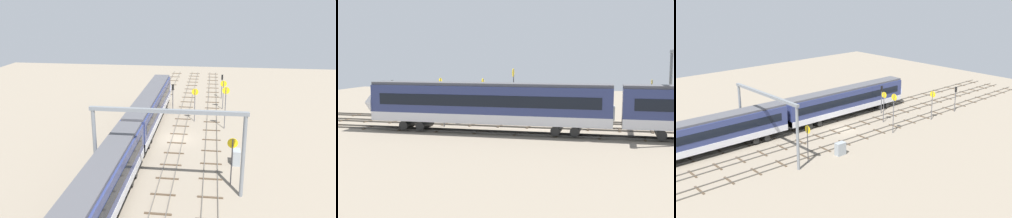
{
  "view_description": "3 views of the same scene",
  "coord_description": "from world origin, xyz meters",
  "views": [
    {
      "loc": [
        -43.42,
        -4.14,
        17.66
      ],
      "look_at": [
        7.17,
        2.19,
        1.78
      ],
      "focal_mm": 38.08,
      "sensor_mm": 36.0,
      "label": 1
    },
    {
      "loc": [
        -7.1,
        47.04,
        7.68
      ],
      "look_at": [
        3.64,
        1.91,
        2.11
      ],
      "focal_mm": 48.28,
      "sensor_mm": 36.0,
      "label": 2
    },
    {
      "loc": [
        -40.74,
        -46.17,
        22.11
      ],
      "look_at": [
        2.78,
        2.78,
        2.08
      ],
      "focal_mm": 45.61,
      "sensor_mm": 36.0,
      "label": 3
    }
  ],
  "objects": [
    {
      "name": "track_near_foreground",
      "position": [
        -0.0,
        -4.41,
        0.07
      ],
      "size": [
        88.29,
        2.4,
        0.16
      ],
      "color": "#59544C",
      "rests_on": "ground"
    },
    {
      "name": "relay_cabinet",
      "position": [
        -6.71,
        -7.18,
        0.85
      ],
      "size": [
        1.38,
        0.83,
        1.7
      ],
      "color": "gray",
      "rests_on": "ground"
    },
    {
      "name": "signal_light_trackside_approach",
      "position": [
        20.62,
        -6.05,
        2.91
      ],
      "size": [
        0.31,
        0.32,
        4.44
      ],
      "color": "#4C4C51",
      "rests_on": "ground"
    },
    {
      "name": "ground_plane",
      "position": [
        0.0,
        0.0,
        0.0
      ],
      "size": [
        104.29,
        104.29,
        0.0
      ],
      "primitive_type": "plane",
      "color": "gray"
    },
    {
      "name": "overhead_gantry",
      "position": [
        -13.47,
        -0.33,
        5.99
      ],
      "size": [
        0.4,
        14.39,
        8.24
      ],
      "color": "slate",
      "rests_on": "ground"
    },
    {
      "name": "speed_sign_near_foreground",
      "position": [
        4.63,
        -6.17,
        3.96
      ],
      "size": [
        0.14,
        1.02,
        6.05
      ],
      "color": "#4C4C51",
      "rests_on": "ground"
    },
    {
      "name": "speed_sign_mid_trackside",
      "position": [
        7.18,
        -1.8,
        3.33
      ],
      "size": [
        0.14,
        0.98,
        5.04
      ],
      "color": "#4C4C51",
      "rests_on": "ground"
    },
    {
      "name": "track_with_train",
      "position": [
        0.0,
        4.41,
        0.07
      ],
      "size": [
        88.29,
        2.4,
        0.16
      ],
      "color": "#59544C",
      "rests_on": "ground"
    },
    {
      "name": "track_second_near",
      "position": [
        -0.0,
        0.0,
        0.06
      ],
      "size": [
        88.29,
        2.4,
        0.16
      ],
      "color": "#59544C",
      "rests_on": "ground"
    },
    {
      "name": "signal_light_trackside_departure",
      "position": [
        10.51,
        1.84,
        3.12
      ],
      "size": [
        0.31,
        0.32,
        4.8
      ],
      "color": "#4C4C51",
      "rests_on": "ground"
    },
    {
      "name": "train",
      "position": [
        -6.98,
        4.41,
        2.66
      ],
      "size": [
        50.4,
        3.24,
        4.8
      ],
      "color": "navy",
      "rests_on": "ground"
    },
    {
      "name": "speed_sign_distant_end",
      "position": [
        13.99,
        -6.13,
        3.23
      ],
      "size": [
        0.14,
        1.03,
        4.82
      ],
      "color": "#4C4C51",
      "rests_on": "ground"
    },
    {
      "name": "speed_sign_far_trackside",
      "position": [
        -11.36,
        -6.38,
        3.27
      ],
      "size": [
        0.14,
        1.01,
        4.9
      ],
      "color": "#4C4C51",
      "rests_on": "ground"
    }
  ]
}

